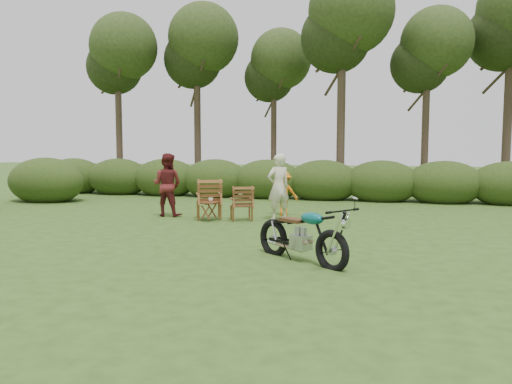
% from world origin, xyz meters
% --- Properties ---
extents(ground, '(80.00, 80.00, 0.00)m').
position_xyz_m(ground, '(0.00, 0.00, 0.00)').
color(ground, '#2D4617').
rests_on(ground, ground).
extents(tree_line, '(22.52, 11.62, 8.14)m').
position_xyz_m(tree_line, '(0.50, 9.74, 3.81)').
color(tree_line, '#3A2A1F').
rests_on(tree_line, ground).
extents(motorcycle, '(1.97, 1.73, 1.10)m').
position_xyz_m(motorcycle, '(0.82, -0.53, 0.00)').
color(motorcycle, '#0A8E8D').
rests_on(motorcycle, ground).
extents(lawn_chair_right, '(0.80, 0.80, 0.87)m').
position_xyz_m(lawn_chair_right, '(-1.37, 3.52, 0.00)').
color(lawn_chair_right, '#5A2F16').
rests_on(lawn_chair_right, ground).
extents(lawn_chair_left, '(0.93, 0.93, 1.03)m').
position_xyz_m(lawn_chair_left, '(-2.25, 3.54, 0.00)').
color(lawn_chair_left, brown).
rests_on(lawn_chair_left, ground).
extents(side_table, '(0.54, 0.49, 0.48)m').
position_xyz_m(side_table, '(-2.13, 3.19, 0.24)').
color(side_table, '#632E18').
rests_on(side_table, ground).
extents(cup, '(0.13, 0.13, 0.10)m').
position_xyz_m(cup, '(-2.09, 3.23, 0.53)').
color(cup, beige).
rests_on(cup, side_table).
extents(adult_a, '(0.73, 0.71, 1.68)m').
position_xyz_m(adult_a, '(-0.49, 3.85, 0.00)').
color(adult_a, beige).
rests_on(adult_a, ground).
extents(adult_b, '(0.83, 0.66, 1.68)m').
position_xyz_m(adult_b, '(-3.49, 3.73, 0.00)').
color(adult_b, maroon).
rests_on(adult_b, ground).
extents(child, '(0.84, 0.59, 1.19)m').
position_xyz_m(child, '(-0.53, 4.69, 0.00)').
color(child, orange).
rests_on(child, ground).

